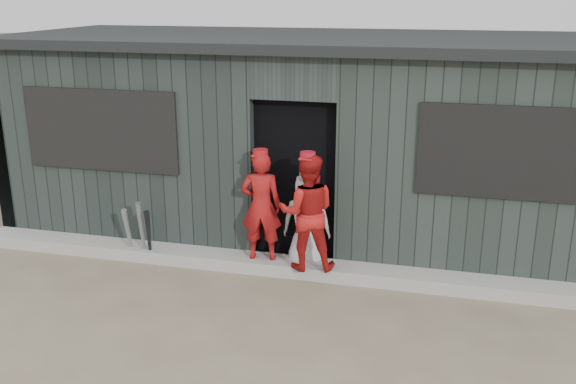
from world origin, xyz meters
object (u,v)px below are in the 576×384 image
(player_red_left, at_px, (261,206))
(player_grey_back, at_px, (306,222))
(bat_mid, at_px, (142,231))
(player_red_right, at_px, (307,212))
(bat_left, at_px, (128,234))
(dugout, at_px, (318,136))
(bat_right, at_px, (149,236))

(player_red_left, height_order, player_grey_back, player_red_left)
(bat_mid, xyz_separation_m, player_red_right, (2.05, -0.01, 0.42))
(bat_left, relative_size, player_red_left, 0.56)
(player_red_left, height_order, dugout, dugout)
(player_red_left, distance_m, player_grey_back, 0.57)
(bat_left, distance_m, bat_mid, 0.18)
(player_red_right, distance_m, dugout, 1.89)
(bat_left, distance_m, dugout, 2.84)
(bat_right, relative_size, dugout, 0.09)
(bat_mid, bearing_deg, bat_right, -21.61)
(bat_right, xyz_separation_m, dugout, (1.69, 1.85, 0.92))
(bat_right, xyz_separation_m, player_red_left, (1.36, 0.17, 0.44))
(bat_mid, xyz_separation_m, dugout, (1.80, 1.80, 0.89))
(bat_left, relative_size, bat_right, 0.96)
(bat_mid, xyz_separation_m, bat_right, (0.11, -0.04, -0.03))
(bat_left, distance_m, player_red_left, 1.71)
(bat_left, height_order, player_red_right, player_red_right)
(player_red_left, distance_m, player_red_right, 0.59)
(player_red_right, xyz_separation_m, dugout, (-0.25, 1.81, 0.47))
(bat_left, height_order, player_grey_back, player_grey_back)
(bat_mid, height_order, dugout, dugout)
(player_red_left, bearing_deg, bat_right, -1.88)
(player_red_right, bearing_deg, bat_right, -10.37)
(bat_left, bearing_deg, bat_mid, 3.31)
(bat_mid, height_order, bat_right, bat_mid)
(bat_mid, relative_size, player_red_left, 0.61)
(bat_left, height_order, bat_mid, bat_mid)
(dugout, bearing_deg, player_red_left, -100.97)
(player_red_left, height_order, player_red_right, player_red_right)
(bat_mid, xyz_separation_m, player_red_left, (1.47, 0.12, 0.41))
(bat_right, bearing_deg, bat_left, 173.20)
(bat_mid, relative_size, player_grey_back, 0.67)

